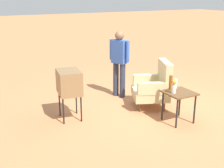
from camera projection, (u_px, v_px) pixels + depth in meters
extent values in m
plane|color=#C17A4C|center=(155.00, 106.00, 6.82)|extent=(60.00, 60.00, 0.00)
cylinder|color=brown|center=(136.00, 99.00, 6.95)|extent=(0.05, 0.05, 0.22)
cylinder|color=brown|center=(140.00, 107.00, 6.45)|extent=(0.05, 0.05, 0.22)
cylinder|color=brown|center=(159.00, 98.00, 6.99)|extent=(0.05, 0.05, 0.22)
cylinder|color=brown|center=(164.00, 106.00, 6.48)|extent=(0.05, 0.05, 0.22)
cube|color=#CCB784|center=(150.00, 94.00, 6.66)|extent=(1.00, 1.00, 0.20)
cube|color=#CCB784|center=(165.00, 76.00, 6.55)|extent=(0.76, 0.45, 0.64)
cube|color=#CCB784|center=(148.00, 80.00, 6.89)|extent=(0.40, 0.68, 0.26)
cube|color=#CCB784|center=(153.00, 88.00, 6.28)|extent=(0.40, 0.68, 0.26)
cylinder|color=black|center=(163.00, 106.00, 6.00)|extent=(0.04, 0.04, 0.60)
cylinder|color=black|center=(177.00, 113.00, 5.62)|extent=(0.04, 0.04, 0.60)
cylinder|color=black|center=(180.00, 102.00, 6.20)|extent=(0.04, 0.04, 0.60)
cylinder|color=black|center=(195.00, 109.00, 5.82)|extent=(0.04, 0.04, 0.60)
cube|color=brown|center=(179.00, 93.00, 5.81)|extent=(0.56, 0.56, 0.03)
cylinder|color=black|center=(81.00, 109.00, 5.91)|extent=(0.03, 0.03, 0.55)
cylinder|color=black|center=(76.00, 101.00, 6.31)|extent=(0.03, 0.03, 0.55)
cylinder|color=black|center=(63.00, 111.00, 5.80)|extent=(0.03, 0.03, 0.55)
cylinder|color=black|center=(60.00, 103.00, 6.19)|extent=(0.03, 0.03, 0.55)
cube|color=olive|center=(69.00, 82.00, 5.90)|extent=(0.66, 0.52, 0.48)
cube|color=#383D3F|center=(80.00, 81.00, 5.97)|extent=(0.42, 0.07, 0.34)
cylinder|color=#2D3347|center=(116.00, 79.00, 7.39)|extent=(0.14, 0.14, 0.86)
cylinder|color=#2D3347|center=(122.00, 80.00, 7.27)|extent=(0.14, 0.14, 0.86)
cube|color=#3356A8|center=(119.00, 52.00, 7.12)|extent=(0.42, 0.35, 0.56)
cylinder|color=#3356A8|center=(111.00, 49.00, 7.25)|extent=(0.09, 0.09, 0.50)
cylinder|color=#3356A8|center=(128.00, 52.00, 6.97)|extent=(0.09, 0.09, 0.50)
sphere|color=brown|center=(120.00, 35.00, 7.00)|extent=(0.22, 0.22, 0.22)
cylinder|color=brown|center=(171.00, 82.00, 5.91)|extent=(0.07, 0.07, 0.30)
cylinder|color=silver|center=(176.00, 84.00, 6.00)|extent=(0.06, 0.06, 0.20)
cylinder|color=silver|center=(174.00, 89.00, 5.72)|extent=(0.09, 0.09, 0.18)
sphere|color=yellow|center=(174.00, 82.00, 5.68)|extent=(0.07, 0.07, 0.07)
sphere|color=#E04C66|center=(173.00, 81.00, 5.72)|extent=(0.07, 0.07, 0.07)
sphere|color=orange|center=(175.00, 82.00, 5.64)|extent=(0.07, 0.07, 0.07)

